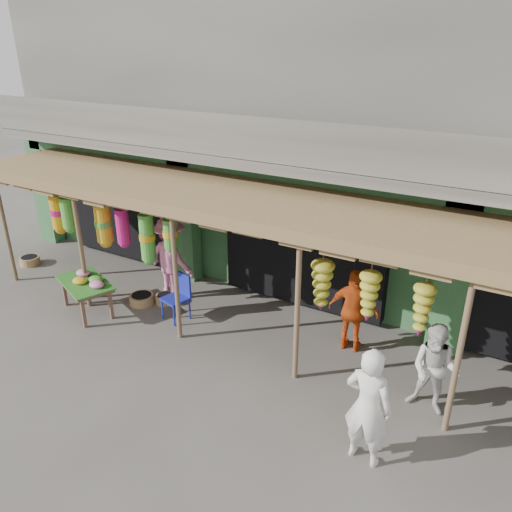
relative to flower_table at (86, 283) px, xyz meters
The scene contains 12 objects.
ground 3.87m from the flower_table, ahead, with size 80.00×80.00×0.00m, color #514C47.
building 7.01m from the flower_table, 54.11° to the left, with size 16.40×6.80×7.00m.
awning 4.27m from the flower_table, 17.84° to the left, with size 14.00×2.70×2.79m.
flower_table is the anchor object (origin of this frame).
blue_chair 1.98m from the flower_table, 23.30° to the left, with size 0.57×0.58×0.98m.
basket_left 3.39m from the flower_table, 163.62° to the left, with size 0.49×0.49×0.21m, color olive.
basket_mid 1.23m from the flower_table, 48.94° to the left, with size 0.53×0.53×0.20m, color olive.
basket_right 1.69m from the flower_table, 43.92° to the left, with size 0.42×0.42×0.19m, color #A4714C.
person_front 6.49m from the flower_table, ahead, with size 0.66×0.43×1.80m, color white.
person_right 6.99m from the flower_table, ahead, with size 0.74×0.57×1.51m, color silver.
person_vendor 5.52m from the flower_table, 15.56° to the left, with size 0.95×0.40×1.62m, color #CB4913.
person_shopper 1.84m from the flower_table, 53.06° to the left, with size 1.22×0.70×1.89m, color pink.
Camera 1 is at (3.97, -6.64, 5.39)m, focal length 35.00 mm.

